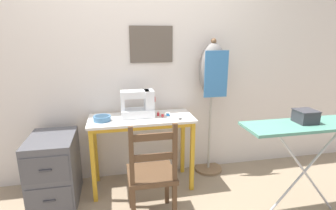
% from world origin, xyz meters
% --- Properties ---
extents(ground_plane, '(14.00, 14.00, 0.00)m').
position_xyz_m(ground_plane, '(0.00, 0.00, 0.00)').
color(ground_plane, gray).
extents(wall_back, '(10.00, 0.07, 2.55)m').
position_xyz_m(wall_back, '(0.00, 0.52, 1.28)').
color(wall_back, silver).
rests_on(wall_back, ground_plane).
extents(sewing_table, '(1.05, 0.46, 0.77)m').
position_xyz_m(sewing_table, '(0.00, 0.22, 0.65)').
color(sewing_table, silver).
rests_on(sewing_table, ground_plane).
extents(sewing_machine, '(0.34, 0.18, 0.29)m').
position_xyz_m(sewing_machine, '(-0.01, 0.26, 0.90)').
color(sewing_machine, white).
rests_on(sewing_machine, sewing_table).
extents(fabric_bowl, '(0.17, 0.17, 0.05)m').
position_xyz_m(fabric_bowl, '(-0.38, 0.19, 0.79)').
color(fabric_bowl, teal).
rests_on(fabric_bowl, sewing_table).
extents(scissors, '(0.12, 0.09, 0.01)m').
position_xyz_m(scissors, '(0.39, 0.10, 0.77)').
color(scissors, silver).
rests_on(scissors, sewing_table).
extents(thread_spool_near_machine, '(0.03, 0.03, 0.04)m').
position_xyz_m(thread_spool_near_machine, '(0.17, 0.24, 0.79)').
color(thread_spool_near_machine, red).
rests_on(thread_spool_near_machine, sewing_table).
extents(thread_spool_mid_table, '(0.04, 0.04, 0.04)m').
position_xyz_m(thread_spool_mid_table, '(0.21, 0.20, 0.79)').
color(thread_spool_mid_table, red).
rests_on(thread_spool_mid_table, sewing_table).
extents(thread_spool_far_edge, '(0.04, 0.04, 0.04)m').
position_xyz_m(thread_spool_far_edge, '(0.27, 0.21, 0.79)').
color(thread_spool_far_edge, '#2875C1').
rests_on(thread_spool_far_edge, sewing_table).
extents(wooden_chair, '(0.40, 0.38, 0.92)m').
position_xyz_m(wooden_chair, '(0.02, -0.32, 0.43)').
color(wooden_chair, '#513823').
rests_on(wooden_chair, ground_plane).
extents(filing_cabinet, '(0.41, 0.58, 0.66)m').
position_xyz_m(filing_cabinet, '(-0.85, 0.13, 0.33)').
color(filing_cabinet, '#4C4C51').
rests_on(filing_cabinet, ground_plane).
extents(dress_form, '(0.32, 0.32, 1.54)m').
position_xyz_m(dress_form, '(0.80, 0.39, 1.11)').
color(dress_form, '#846647').
rests_on(dress_form, ground_plane).
extents(ironing_board, '(1.15, 0.33, 0.87)m').
position_xyz_m(ironing_board, '(1.33, -0.53, 0.81)').
color(ironing_board, '#518E7A').
rests_on(ironing_board, ground_plane).
extents(storage_box, '(0.17, 0.16, 0.11)m').
position_xyz_m(storage_box, '(1.29, -0.50, 0.92)').
color(storage_box, '#333338').
rests_on(storage_box, ironing_board).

